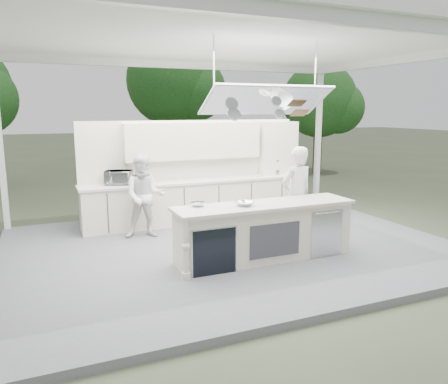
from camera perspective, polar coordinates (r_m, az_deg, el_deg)
name	(u,v)px	position (r m, az deg, el deg)	size (l,w,h in m)	color
ground	(231,251)	(8.23, 0.98, -7.71)	(90.00, 90.00, 0.00)	#434A33
stage_deck	(231,248)	(8.22, 0.98, -7.31)	(8.00, 6.00, 0.12)	#5C5C61
tent	(233,44)	(7.88, 1.13, 18.80)	(8.20, 6.20, 3.86)	white
demo_island	(264,232)	(7.35, 5.19, -5.17)	(3.10, 0.79, 0.95)	beige
back_counter	(197,201)	(9.78, -3.57, -1.13)	(5.08, 0.72, 0.95)	beige
back_wall_unit	(212,155)	(9.99, -1.64, 4.80)	(5.05, 0.48, 2.25)	beige
tree_cluster	(121,91)	(17.18, -13.31, 12.72)	(19.55, 9.40, 5.85)	brown
head_chef	(296,196)	(8.19, 9.43, -0.48)	(0.67, 0.44, 1.82)	silver
sous_chef	(145,196)	(8.64, -10.32, -0.57)	(0.80, 0.62, 1.64)	silver
toaster_oven	(119,178)	(9.31, -13.59, 1.85)	(0.53, 0.36, 0.29)	silver
bowl_large	(245,204)	(7.07, 2.71, -1.53)	(0.28, 0.28, 0.07)	silver
bowl_small	(198,204)	(7.04, -3.45, -1.58)	(0.23, 0.23, 0.07)	silver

